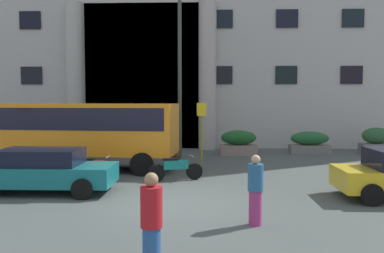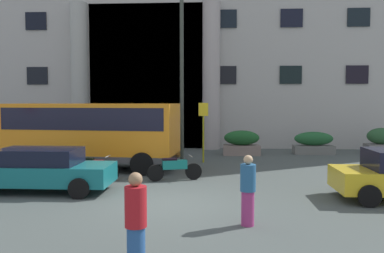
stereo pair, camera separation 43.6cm
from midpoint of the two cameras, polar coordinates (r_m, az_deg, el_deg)
ground_plane at (r=11.60m, az=-2.40°, el=-11.10°), size 80.00×64.00×0.12m
orange_minibus at (r=17.43m, az=-13.25°, el=-0.48°), size 7.34×3.09×2.75m
bus_stop_sign at (r=18.72m, az=2.28°, el=0.09°), size 0.44×0.08×2.77m
hedge_planter_far_west at (r=21.52m, az=7.57°, el=-2.34°), size 1.93×0.91×1.30m
hedge_planter_entrance_right at (r=22.71m, az=17.26°, el=-2.27°), size 2.14×0.83×1.20m
hedge_planter_west at (r=23.75m, az=25.56°, el=-1.96°), size 1.60×0.90×1.42m
hedge_planter_east at (r=22.58m, az=-15.18°, el=-1.68°), size 1.50×0.91×1.67m
parked_sedan_far at (r=13.71m, az=-19.74°, el=-5.70°), size 4.57×1.91×1.38m
motorcycle_far_end at (r=14.69m, az=-1.76°, el=-5.85°), size 1.95×0.76×0.89m
scooter_by_planter at (r=15.15m, az=-13.30°, el=-5.65°), size 2.04×0.55×0.89m
motorcycle_near_kerb at (r=16.22m, az=-24.49°, el=-5.26°), size 2.07×0.66×0.89m
pedestrian_child_trailing at (r=9.60m, az=9.17°, el=-8.85°), size 0.36×0.36×1.65m
pedestrian_man_crossing at (r=6.81m, az=-6.03°, el=-13.63°), size 0.36×0.36×1.76m
lamppost_plaza_centre at (r=19.35m, az=-0.79°, el=9.57°), size 0.40×0.40×8.45m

